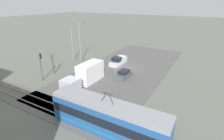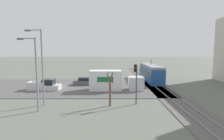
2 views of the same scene
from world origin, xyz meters
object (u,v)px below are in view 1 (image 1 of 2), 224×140
at_px(street_lamp_near_crossing, 73,42).
at_px(box_truck, 86,75).
at_px(traffic_light_pole, 41,63).
at_px(sedan_car_0, 124,74).
at_px(street_lamp_mid_block, 80,40).
at_px(pickup_truck, 118,61).
at_px(street_tree, 53,64).
at_px(light_rail_tram, 108,117).

bearing_deg(street_lamp_near_crossing, box_truck, 140.31).
height_order(traffic_light_pole, street_lamp_near_crossing, street_lamp_near_crossing).
distance_m(box_truck, sedan_car_0, 7.20).
xyz_separation_m(sedan_car_0, street_lamp_mid_block, (12.63, -3.21, 4.57)).
bearing_deg(street_lamp_mid_block, pickup_truck, -161.18).
distance_m(traffic_light_pole, street_tree, 3.52).
xyz_separation_m(box_truck, traffic_light_pole, (7.65, 2.79, 1.65)).
distance_m(light_rail_tram, pickup_truck, 22.02).
relative_size(box_truck, street_lamp_near_crossing, 1.11).
relative_size(pickup_truck, street_tree, 1.26).
height_order(light_rail_tram, street_tree, light_rail_tram).
bearing_deg(pickup_truck, box_truck, 89.22).
bearing_deg(street_lamp_mid_block, box_truck, 132.82).
xyz_separation_m(light_rail_tram, pickup_truck, (9.29, -19.94, -1.01)).
bearing_deg(sedan_car_0, street_lamp_near_crossing, 168.46).
xyz_separation_m(pickup_truck, street_tree, (8.52, 11.09, 1.15)).
xyz_separation_m(sedan_car_0, traffic_light_pole, (12.23, 8.26, 2.59)).
relative_size(street_tree, street_lamp_mid_block, 0.46).
bearing_deg(light_rail_tram, box_truck, -41.80).
relative_size(sedan_car_0, street_lamp_mid_block, 0.46).
relative_size(pickup_truck, traffic_light_pole, 1.06).
bearing_deg(box_truck, sedan_car_0, -129.90).
bearing_deg(sedan_car_0, light_rail_tram, -70.73).
distance_m(pickup_truck, street_lamp_near_crossing, 11.50).
height_order(light_rail_tram, traffic_light_pole, traffic_light_pole).
xyz_separation_m(traffic_light_pole, street_lamp_mid_block, (0.40, -11.48, 1.99)).
bearing_deg(pickup_truck, street_lamp_near_crossing, 16.01).
bearing_deg(light_rail_tram, traffic_light_pole, -18.32).
bearing_deg(sedan_car_0, pickup_truck, 126.35).
xyz_separation_m(street_lamp_near_crossing, street_lamp_mid_block, (-2.19, -0.19, 0.58)).
bearing_deg(box_truck, street_lamp_near_crossing, -39.69).
distance_m(light_rail_tram, box_truck, 12.68).
xyz_separation_m(pickup_truck, sedan_car_0, (-4.42, 6.01, -0.09)).
distance_m(light_rail_tram, street_lamp_mid_block, 24.74).
height_order(street_lamp_near_crossing, street_lamp_mid_block, street_lamp_mid_block).
bearing_deg(traffic_light_pole, light_rail_tram, 161.68).
distance_m(box_truck, street_tree, 8.38).
distance_m(sedan_car_0, traffic_light_pole, 14.99).
bearing_deg(street_lamp_mid_block, traffic_light_pole, 92.00).
xyz_separation_m(light_rail_tram, street_tree, (17.81, -8.84, 0.13)).
relative_size(box_truck, street_tree, 2.14).
height_order(pickup_truck, traffic_light_pole, traffic_light_pole).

